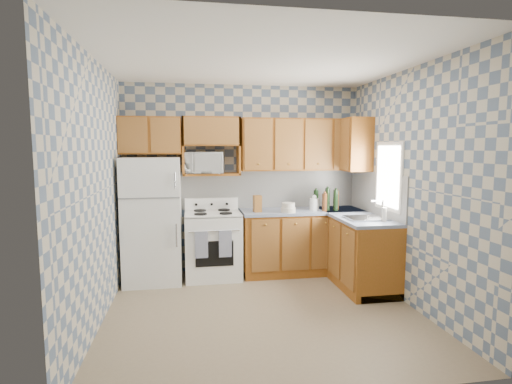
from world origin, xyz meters
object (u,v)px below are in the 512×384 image
at_px(stove_body, 213,246).
at_px(electric_kettle, 314,204).
at_px(refrigerator, 153,220).
at_px(microwave, 204,163).

relative_size(stove_body, electric_kettle, 5.36).
distance_m(stove_body, electric_kettle, 1.54).
distance_m(refrigerator, electric_kettle, 2.25).
bearing_deg(refrigerator, electric_kettle, -0.70).
relative_size(refrigerator, electric_kettle, 10.01).
bearing_deg(microwave, stove_body, -49.00).
distance_m(stove_body, microwave, 1.16).
relative_size(microwave, electric_kettle, 3.21).
bearing_deg(refrigerator, microwave, 13.96).
bearing_deg(stove_body, refrigerator, -178.22).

